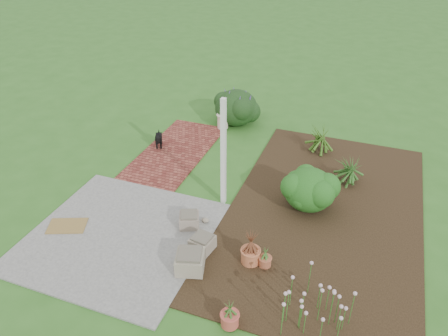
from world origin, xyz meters
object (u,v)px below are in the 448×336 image
(stone_trough_near, at_px, (190,262))
(evergreen_shrub, at_px, (309,189))
(black_dog, at_px, (158,138))
(cream_ceramic_urn, at_px, (223,121))

(stone_trough_near, bearing_deg, evergreen_shrub, 58.67)
(black_dog, relative_size, evergreen_shrub, 0.46)
(stone_trough_near, distance_m, black_dog, 4.70)
(cream_ceramic_urn, bearing_deg, evergreen_shrub, -43.25)
(black_dog, height_order, evergreen_shrub, evergreen_shrub)
(cream_ceramic_urn, relative_size, evergreen_shrub, 0.38)
(stone_trough_near, xyz_separation_m, evergreen_shrub, (1.62, 2.66, 0.29))
(stone_trough_near, relative_size, black_dog, 1.00)
(cream_ceramic_urn, height_order, evergreen_shrub, evergreen_shrub)
(cream_ceramic_urn, xyz_separation_m, evergreen_shrub, (3.10, -2.91, 0.25))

